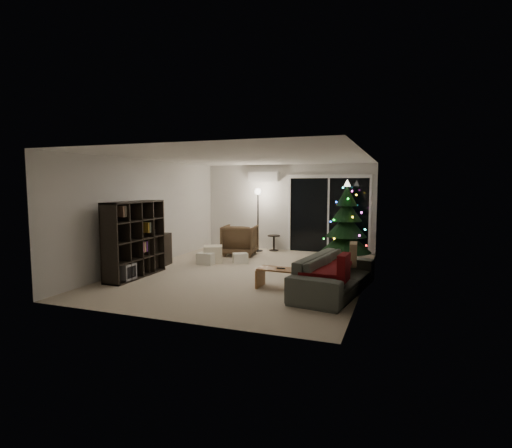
% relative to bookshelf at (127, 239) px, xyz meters
% --- Properties ---
extents(room, '(6.50, 7.51, 2.60)m').
position_rel_bookshelf_xyz_m(room, '(2.71, 2.64, 0.22)').
color(room, beige).
rests_on(room, ground).
extents(bookshelf, '(0.43, 1.59, 1.58)m').
position_rel_bookshelf_xyz_m(bookshelf, '(0.00, 0.00, 0.00)').
color(bookshelf, black).
rests_on(bookshelf, floor).
extents(media_cabinet, '(0.62, 1.26, 0.76)m').
position_rel_bookshelf_xyz_m(media_cabinet, '(0.00, 0.87, -0.41)').
color(media_cabinet, black).
rests_on(media_cabinet, floor).
extents(stereo, '(0.38, 0.45, 0.16)m').
position_rel_bookshelf_xyz_m(stereo, '(0.00, 0.87, 0.05)').
color(stereo, black).
rests_on(stereo, media_cabinet).
extents(armchair, '(1.01, 1.03, 0.82)m').
position_rel_bookshelf_xyz_m(armchair, '(1.26, 3.15, -0.38)').
color(armchair, brown).
rests_on(armchair, floor).
extents(ottoman, '(0.60, 0.60, 0.41)m').
position_rel_bookshelf_xyz_m(ottoman, '(1.02, 1.97, -0.59)').
color(ottoman, '#EDE5C7').
rests_on(ottoman, floor).
extents(cardboard_box_a, '(0.39, 0.30, 0.28)m').
position_rel_bookshelf_xyz_m(cardboard_box_a, '(0.97, 1.67, -0.65)').
color(cardboard_box_a, white).
rests_on(cardboard_box_a, floor).
extents(cardboard_box_b, '(0.44, 0.42, 0.25)m').
position_rel_bookshelf_xyz_m(cardboard_box_b, '(1.70, 2.09, -0.67)').
color(cardboard_box_b, white).
rests_on(cardboard_box_b, floor).
extents(side_table, '(0.44, 0.44, 0.46)m').
position_rel_bookshelf_xyz_m(side_table, '(1.92, 4.14, -0.56)').
color(side_table, black).
rests_on(side_table, floor).
extents(floor_lamp, '(0.28, 0.28, 1.75)m').
position_rel_bookshelf_xyz_m(floor_lamp, '(1.51, 3.90, 0.08)').
color(floor_lamp, black).
rests_on(floor_lamp, floor).
extents(sofa, '(1.25, 2.40, 0.67)m').
position_rel_bookshelf_xyz_m(sofa, '(4.30, 0.18, -0.46)').
color(sofa, '#434740').
rests_on(sofa, floor).
extents(sofa_throw, '(0.72, 1.65, 0.06)m').
position_rel_bookshelf_xyz_m(sofa_throw, '(4.20, 0.18, -0.31)').
color(sofa_throw, '#460505').
rests_on(sofa_throw, sofa).
extents(cushion_a, '(0.17, 0.45, 0.44)m').
position_rel_bookshelf_xyz_m(cushion_a, '(4.55, 0.83, -0.19)').
color(cushion_a, brown).
rests_on(cushion_a, sofa).
extents(cushion_b, '(0.16, 0.45, 0.44)m').
position_rel_bookshelf_xyz_m(cushion_b, '(4.55, -0.47, -0.19)').
color(cushion_b, '#460505').
rests_on(cushion_b, sofa).
extents(coffee_table, '(1.20, 0.48, 0.37)m').
position_rel_bookshelf_xyz_m(coffee_table, '(3.47, 0.15, -0.60)').
color(coffee_table, '#9B6737').
rests_on(coffee_table, floor).
extents(remote_a, '(0.15, 0.04, 0.02)m').
position_rel_bookshelf_xyz_m(remote_a, '(3.32, 0.15, -0.41)').
color(remote_a, black).
rests_on(remote_a, coffee_table).
extents(remote_b, '(0.14, 0.08, 0.02)m').
position_rel_bookshelf_xyz_m(remote_b, '(3.57, 0.20, -0.41)').
color(remote_b, slate).
rests_on(remote_b, coffee_table).
extents(christmas_tree, '(1.36, 1.36, 2.05)m').
position_rel_bookshelf_xyz_m(christmas_tree, '(4.09, 3.28, 0.23)').
color(christmas_tree, black).
rests_on(christmas_tree, floor).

